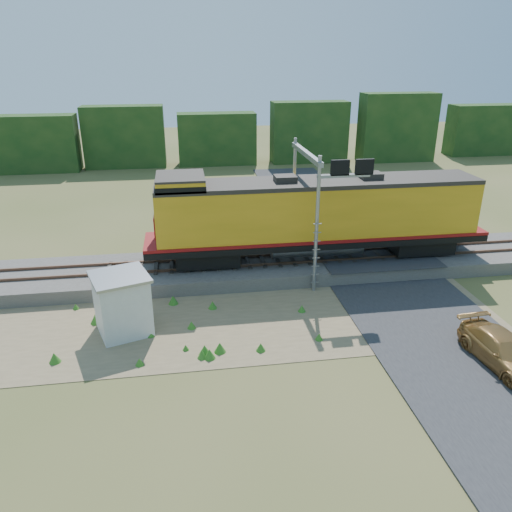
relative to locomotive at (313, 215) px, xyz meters
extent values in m
plane|color=#475123|center=(-3.01, -6.00, -3.54)|extent=(140.00, 140.00, 0.00)
cube|color=slate|center=(-3.01, 0.00, -3.14)|extent=(70.00, 5.00, 0.80)
cube|color=brown|center=(-3.01, -0.72, -2.66)|extent=(70.00, 0.10, 0.16)
cube|color=brown|center=(-3.01, 0.72, -2.66)|extent=(70.00, 0.10, 0.16)
cube|color=#8C7754|center=(-5.01, -5.50, -3.53)|extent=(26.00, 8.00, 0.03)
cube|color=#38383A|center=(3.99, 0.00, -2.71)|extent=(7.00, 5.20, 0.06)
cube|color=#38383A|center=(3.99, 16.00, -3.50)|extent=(7.00, 24.00, 0.08)
cube|color=#153814|center=(-3.01, 32.00, -0.29)|extent=(36.00, 3.00, 6.50)
cube|color=black|center=(-6.30, 0.00, -2.13)|extent=(3.65, 2.33, 0.91)
cube|color=black|center=(6.89, 0.00, -2.13)|extent=(3.65, 2.33, 0.91)
cube|color=black|center=(0.30, 0.00, -1.49)|extent=(20.30, 3.05, 0.37)
cylinder|color=gray|center=(0.30, 0.00, -1.98)|extent=(5.58, 1.22, 1.22)
cube|color=gold|center=(0.30, 0.00, 0.27)|extent=(18.78, 2.94, 3.15)
cube|color=maroon|center=(0.30, 0.00, -1.18)|extent=(20.30, 3.10, 0.18)
cube|color=#28231E|center=(0.30, 0.00, 1.96)|extent=(18.78, 2.99, 0.24)
cube|color=gold|center=(-7.62, 0.00, 2.20)|extent=(2.64, 2.94, 0.71)
cube|color=#28231E|center=(-7.62, 0.00, 2.59)|extent=(2.64, 2.99, 0.12)
cube|color=black|center=(-7.62, 0.00, 2.15)|extent=(2.69, 2.99, 0.36)
cube|color=maroon|center=(-9.15, 0.00, -0.09)|extent=(0.10, 2.03, 1.22)
cube|color=#28231E|center=(-1.73, 0.00, 2.20)|extent=(1.22, 1.02, 0.46)
cube|color=#28231E|center=(3.34, 0.00, 2.20)|extent=(1.22, 1.02, 0.46)
cube|color=silver|center=(-10.63, -5.71, -2.13)|extent=(2.87, 2.87, 2.84)
cube|color=gray|center=(-10.63, -5.71, -0.65)|extent=(3.16, 3.16, 0.14)
cylinder|color=gray|center=(-0.56, -2.80, 0.25)|extent=(0.20, 0.20, 7.60)
cylinder|color=gray|center=(-0.56, 2.80, 0.25)|extent=(0.20, 0.20, 7.60)
cube|color=gray|center=(-0.56, 0.00, 3.62)|extent=(0.27, 6.20, 0.27)
cube|color=gray|center=(0.74, -2.80, 2.97)|extent=(2.82, 0.16, 0.16)
cube|color=black|center=(0.52, -2.80, 3.40)|extent=(0.98, 0.16, 0.81)
cube|color=black|center=(1.83, -2.80, 3.40)|extent=(0.98, 0.16, 0.81)
imported|color=#AC7D40|center=(5.59, -10.93, -2.87)|extent=(2.29, 4.79, 1.35)
camera|label=1|loc=(-7.53, -27.20, 8.94)|focal=35.00mm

